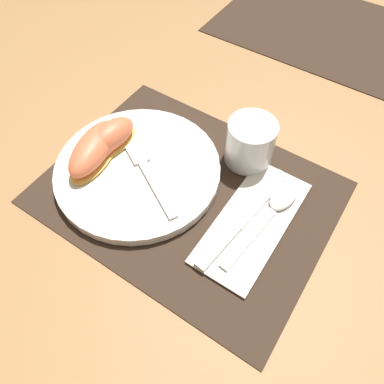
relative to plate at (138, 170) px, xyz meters
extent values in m
plane|color=#A37547|center=(0.09, 0.01, -0.01)|extent=(3.00, 3.00, 0.00)
cube|color=#38281E|center=(0.09, 0.01, -0.01)|extent=(0.43, 0.33, 0.00)
cube|color=#38281E|center=(0.07, 0.56, -0.01)|extent=(0.43, 0.33, 0.00)
cylinder|color=white|center=(0.00, 0.00, 0.00)|extent=(0.26, 0.26, 0.02)
cylinder|color=silver|center=(0.13, 0.12, 0.03)|extent=(0.08, 0.08, 0.08)
cylinder|color=orange|center=(0.13, 0.12, 0.00)|extent=(0.06, 0.06, 0.03)
cube|color=white|center=(0.20, 0.02, -0.01)|extent=(0.09, 0.22, 0.00)
cube|color=silver|center=(0.18, -0.04, 0.00)|extent=(0.03, 0.09, 0.01)
cube|color=silver|center=(0.19, 0.06, 0.00)|extent=(0.03, 0.13, 0.01)
cube|color=silver|center=(0.20, -0.01, 0.00)|extent=(0.03, 0.12, 0.01)
ellipsoid|color=silver|center=(0.22, 0.08, 0.00)|extent=(0.04, 0.07, 0.01)
cube|color=silver|center=(0.05, -0.02, 0.01)|extent=(0.11, 0.07, 0.00)
cube|color=silver|center=(-0.03, 0.03, 0.01)|extent=(0.07, 0.06, 0.00)
ellipsoid|color=#F7C656|center=(-0.06, 0.01, 0.01)|extent=(0.06, 0.10, 0.01)
ellipsoid|color=#F2754C|center=(-0.06, 0.01, 0.03)|extent=(0.06, 0.10, 0.04)
ellipsoid|color=#F7C656|center=(-0.07, -0.01, 0.01)|extent=(0.05, 0.10, 0.01)
ellipsoid|color=#F2754C|center=(-0.07, -0.01, 0.03)|extent=(0.04, 0.10, 0.03)
ellipsoid|color=#F7C656|center=(-0.07, -0.02, 0.01)|extent=(0.08, 0.13, 0.01)
ellipsoid|color=#F2754C|center=(-0.07, -0.02, 0.03)|extent=(0.08, 0.13, 0.04)
camera|label=1|loc=(0.28, -0.26, 0.47)|focal=35.00mm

